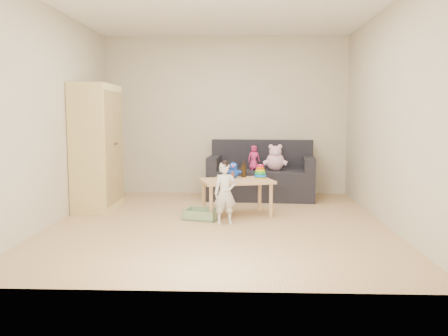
{
  "coord_description": "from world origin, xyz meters",
  "views": [
    {
      "loc": [
        0.28,
        -5.66,
        1.31
      ],
      "look_at": [
        0.05,
        0.25,
        0.65
      ],
      "focal_mm": 38.0,
      "sensor_mm": 36.0,
      "label": 1
    }
  ],
  "objects_px": {
    "sofa": "(261,184)",
    "toddler": "(225,194)",
    "wardrobe": "(97,147)",
    "play_table": "(237,197)"
  },
  "relations": [
    {
      "from": "sofa",
      "to": "play_table",
      "type": "bearing_deg",
      "value": -101.77
    },
    {
      "from": "sofa",
      "to": "toddler",
      "type": "bearing_deg",
      "value": -101.6
    },
    {
      "from": "sofa",
      "to": "play_table",
      "type": "xyz_separation_m",
      "value": [
        -0.37,
        -1.28,
        0.01
      ]
    },
    {
      "from": "sofa",
      "to": "toddler",
      "type": "height_order",
      "value": "toddler"
    },
    {
      "from": "wardrobe",
      "to": "toddler",
      "type": "xyz_separation_m",
      "value": [
        1.82,
        -0.88,
        -0.5
      ]
    },
    {
      "from": "play_table",
      "to": "toddler",
      "type": "distance_m",
      "value": 0.52
    },
    {
      "from": "wardrobe",
      "to": "sofa",
      "type": "relative_size",
      "value": 1.06
    },
    {
      "from": "wardrobe",
      "to": "play_table",
      "type": "xyz_separation_m",
      "value": [
        1.96,
        -0.4,
        -0.63
      ]
    },
    {
      "from": "toddler",
      "to": "play_table",
      "type": "bearing_deg",
      "value": 65.6
    },
    {
      "from": "play_table",
      "to": "wardrobe",
      "type": "bearing_deg",
      "value": 168.43
    }
  ]
}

